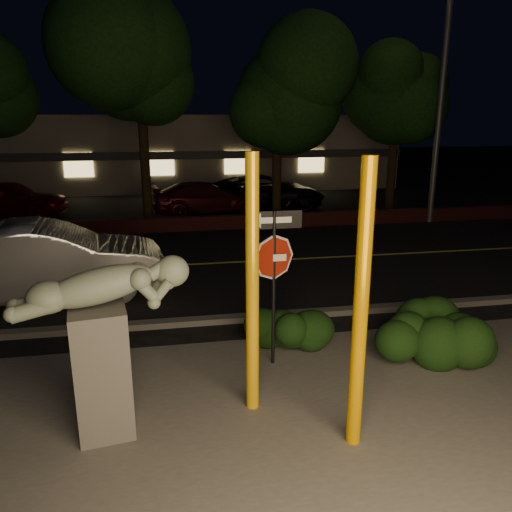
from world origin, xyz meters
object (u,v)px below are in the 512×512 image
(silver_sedan, at_px, (46,262))
(parked_car_red, at_px, (9,199))
(yellow_pole_left, at_px, (252,288))
(parked_car_darkred, at_px, (206,198))
(yellow_pole_right, at_px, (361,310))
(signpost, at_px, (274,258))
(parked_car_dark, at_px, (264,192))
(sculpture, at_px, (102,331))
(streetlight, at_px, (441,39))

(silver_sedan, xyz_separation_m, parked_car_red, (-3.51, 9.97, -0.11))
(yellow_pole_left, distance_m, parked_car_darkred, 14.60)
(yellow_pole_right, height_order, signpost, yellow_pole_right)
(yellow_pole_left, height_order, yellow_pole_right, yellow_pole_right)
(yellow_pole_left, height_order, signpost, yellow_pole_left)
(silver_sedan, xyz_separation_m, parked_car_dark, (6.92, 10.12, -0.13))
(silver_sedan, xyz_separation_m, parked_car_darkred, (4.30, 9.45, -0.20))
(yellow_pole_left, xyz_separation_m, parked_car_red, (-7.26, 15.07, -1.02))
(yellow_pole_left, xyz_separation_m, signpost, (0.55, 1.20, 0.05))
(parked_car_darkred, bearing_deg, yellow_pole_right, 172.50)
(signpost, relative_size, parked_car_dark, 0.49)
(parked_car_red, distance_m, parked_car_darkred, 7.83)
(parked_car_red, xyz_separation_m, parked_car_darkred, (7.81, -0.52, -0.09))
(yellow_pole_right, height_order, parked_car_dark, yellow_pole_right)
(signpost, xyz_separation_m, parked_car_darkred, (0.00, 13.35, -1.17))
(silver_sedan, bearing_deg, parked_car_darkred, -31.91)
(yellow_pole_right, distance_m, sculpture, 3.14)
(yellow_pole_left, distance_m, parked_car_dark, 15.58)
(parked_car_darkred, bearing_deg, sculpture, 160.98)
(silver_sedan, relative_size, parked_car_darkred, 1.15)
(parked_car_darkred, bearing_deg, signpost, 170.44)
(yellow_pole_right, relative_size, streetlight, 0.32)
(yellow_pole_left, relative_size, silver_sedan, 0.68)
(parked_car_dark, bearing_deg, streetlight, -127.67)
(yellow_pole_left, relative_size, sculpture, 1.54)
(signpost, distance_m, silver_sedan, 5.88)
(streetlight, bearing_deg, silver_sedan, -164.47)
(signpost, relative_size, parked_car_darkred, 0.56)
(yellow_pole_left, height_order, sculpture, yellow_pole_left)
(signpost, relative_size, streetlight, 0.23)
(signpost, height_order, streetlight, streetlight)
(parked_car_red, height_order, parked_car_dark, parked_car_red)
(sculpture, bearing_deg, parked_car_darkred, 71.89)
(sculpture, height_order, streetlight, streetlight)
(yellow_pole_left, bearing_deg, parked_car_dark, 78.22)
(signpost, distance_m, parked_car_darkred, 13.40)
(yellow_pole_left, xyz_separation_m, streetlight, (8.65, 11.25, 4.77))
(yellow_pole_left, relative_size, parked_car_dark, 0.67)
(signpost, height_order, silver_sedan, signpost)
(yellow_pole_right, bearing_deg, parked_car_dark, 82.74)
(yellow_pole_left, xyz_separation_m, parked_car_dark, (3.17, 15.22, -1.04))
(streetlight, height_order, silver_sedan, streetlight)
(yellow_pole_left, bearing_deg, silver_sedan, 126.32)
(signpost, bearing_deg, silver_sedan, 137.51)
(yellow_pole_right, distance_m, parked_car_darkred, 15.60)
(sculpture, height_order, parked_car_red, sculpture)
(silver_sedan, bearing_deg, parked_car_red, 11.94)
(sculpture, height_order, parked_car_dark, sculpture)
(streetlight, relative_size, parked_car_red, 2.50)
(parked_car_darkred, distance_m, parked_car_dark, 2.71)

